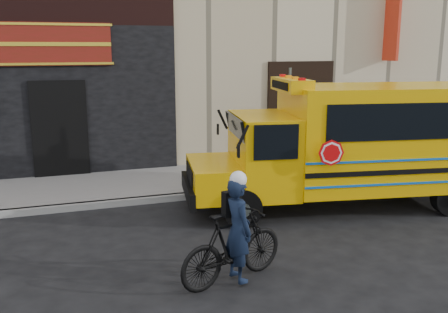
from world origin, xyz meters
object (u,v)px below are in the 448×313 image
at_px(school_bus, 358,141).
at_px(sign_pole, 289,123).
at_px(bicycle, 233,246).
at_px(cyclist, 238,233).

xyz_separation_m(school_bus, sign_pole, (-0.85, 1.77, 0.19)).
xyz_separation_m(school_bus, bicycle, (-3.94, -2.69, -0.93)).
distance_m(school_bus, sign_pole, 1.97).
relative_size(sign_pole, cyclist, 1.90).
bearing_deg(bicycle, school_bus, -74.41).
distance_m(school_bus, cyclist, 4.79).
xyz_separation_m(sign_pole, bicycle, (-3.09, -4.46, -1.12)).
bearing_deg(cyclist, sign_pole, -44.65).
distance_m(sign_pole, cyclist, 5.50).
bearing_deg(school_bus, sign_pole, 115.68).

